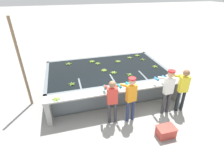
% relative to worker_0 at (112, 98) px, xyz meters
% --- Properties ---
extents(ground_plane, '(80.00, 80.00, 0.00)m').
position_rel_worker_0_xyz_m(ground_plane, '(0.38, 0.28, -0.92)').
color(ground_plane, '#999993').
rests_on(ground_plane, ground).
extents(wash_tank, '(4.93, 2.99, 0.91)m').
position_rel_worker_0_xyz_m(wash_tank, '(0.38, 2.22, -0.47)').
color(wash_tank, slate).
rests_on(wash_tank, ground).
extents(work_ledge, '(4.93, 0.45, 0.91)m').
position_rel_worker_0_xyz_m(work_ledge, '(0.38, 0.51, -0.27)').
color(work_ledge, '#9E9E99').
rests_on(work_ledge, ground).
extents(worker_0, '(0.45, 0.72, 1.55)m').
position_rel_worker_0_xyz_m(worker_0, '(0.00, 0.00, 0.00)').
color(worker_0, '#38383D').
rests_on(worker_0, ground).
extents(worker_1, '(0.48, 0.74, 1.60)m').
position_rel_worker_0_xyz_m(worker_1, '(0.59, -0.07, 0.05)').
color(worker_1, navy).
rests_on(worker_1, ground).
extents(worker_2, '(0.45, 0.73, 1.65)m').
position_rel_worker_0_xyz_m(worker_2, '(1.93, -0.03, 0.08)').
color(worker_2, '#38383D').
rests_on(worker_2, ground).
extents(worker_3, '(0.47, 0.73, 1.62)m').
position_rel_worker_0_xyz_m(worker_3, '(2.49, -0.05, 0.05)').
color(worker_3, '#1E2328').
rests_on(worker_3, ground).
extents(banana_bunch_floating_0, '(0.27, 0.28, 0.08)m').
position_rel_worker_0_xyz_m(banana_bunch_floating_0, '(2.45, 1.82, 0.00)').
color(banana_bunch_floating_0, '#93BC3D').
rests_on(banana_bunch_floating_0, wash_tank).
extents(banana_bunch_floating_1, '(0.28, 0.27, 0.08)m').
position_rel_worker_0_xyz_m(banana_bunch_floating_1, '(1.77, 3.11, 0.00)').
color(banana_bunch_floating_1, '#9EC642').
rests_on(banana_bunch_floating_1, wash_tank).
extents(banana_bunch_floating_2, '(0.28, 0.28, 0.08)m').
position_rel_worker_0_xyz_m(banana_bunch_floating_2, '(0.14, 2.82, 0.00)').
color(banana_bunch_floating_2, '#7FAD33').
rests_on(banana_bunch_floating_2, wash_tank).
extents(banana_bunch_floating_3, '(0.28, 0.28, 0.08)m').
position_rel_worker_0_xyz_m(banana_bunch_floating_3, '(0.56, 1.75, 0.00)').
color(banana_bunch_floating_3, '#93BC3D').
rests_on(banana_bunch_floating_3, wash_tank).
extents(banana_bunch_floating_4, '(0.28, 0.28, 0.08)m').
position_rel_worker_0_xyz_m(banana_bunch_floating_4, '(2.28, 2.73, 0.00)').
color(banana_bunch_floating_4, '#7FAD33').
rests_on(banana_bunch_floating_4, wash_tank).
extents(banana_bunch_floating_5, '(0.24, 0.24, 0.08)m').
position_rel_worker_0_xyz_m(banana_bunch_floating_5, '(1.11, 1.39, 0.00)').
color(banana_bunch_floating_5, '#75A333').
rests_on(banana_bunch_floating_5, wash_tank).
extents(banana_bunch_floating_6, '(0.28, 0.27, 0.08)m').
position_rel_worker_0_xyz_m(banana_bunch_floating_6, '(-1.13, 1.26, 0.00)').
color(banana_bunch_floating_6, '#75A333').
rests_on(banana_bunch_floating_6, wash_tank).
extents(banana_bunch_floating_7, '(0.28, 0.28, 0.08)m').
position_rel_worker_0_xyz_m(banana_bunch_floating_7, '(2.24, 3.29, 0.00)').
color(banana_bunch_floating_7, '#7FAD33').
rests_on(banana_bunch_floating_7, wash_tank).
extents(banana_bunch_floating_8, '(0.28, 0.28, 0.08)m').
position_rel_worker_0_xyz_m(banana_bunch_floating_8, '(-0.07, 3.15, 0.00)').
color(banana_bunch_floating_8, '#8CB738').
rests_on(banana_bunch_floating_8, wash_tank).
extents(banana_bunch_floating_9, '(0.28, 0.28, 0.08)m').
position_rel_worker_0_xyz_m(banana_bunch_floating_9, '(0.24, 2.06, 0.00)').
color(banana_bunch_floating_9, '#93BC3D').
rests_on(banana_bunch_floating_9, wash_tank).
extents(banana_bunch_floating_10, '(0.28, 0.27, 0.08)m').
position_rel_worker_0_xyz_m(banana_bunch_floating_10, '(1.10, 2.82, 0.00)').
color(banana_bunch_floating_10, '#9EC642').
rests_on(banana_bunch_floating_10, wash_tank).
extents(banana_bunch_floating_11, '(0.26, 0.28, 0.08)m').
position_rel_worker_0_xyz_m(banana_bunch_floating_11, '(-1.13, 3.15, 0.00)').
color(banana_bunch_floating_11, '#93BC3D').
rests_on(banana_bunch_floating_11, wash_tank).
extents(banana_bunch_ledge_0, '(0.28, 0.27, 0.08)m').
position_rel_worker_0_xyz_m(banana_bunch_ledge_0, '(-1.67, 0.43, 0.01)').
color(banana_bunch_ledge_0, '#93BC3D').
rests_on(banana_bunch_ledge_0, work_ledge).
extents(knife_0, '(0.26, 0.27, 0.02)m').
position_rel_worker_0_xyz_m(knife_0, '(1.07, 0.59, -0.00)').
color(knife_0, silver).
rests_on(knife_0, work_ledge).
extents(crate, '(0.55, 0.39, 0.32)m').
position_rel_worker_0_xyz_m(crate, '(1.37, -1.07, -0.76)').
color(crate, '#B73D33').
rests_on(crate, ground).
extents(support_post_left, '(0.09, 0.09, 3.20)m').
position_rel_worker_0_xyz_m(support_post_left, '(-2.70, 1.81, 0.68)').
color(support_post_left, '#846647').
rests_on(support_post_left, ground).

